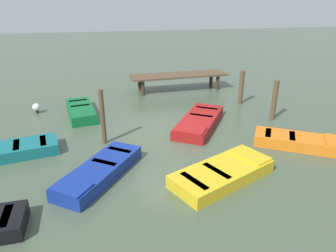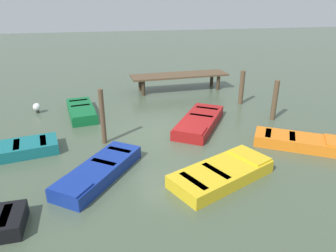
# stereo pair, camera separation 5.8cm
# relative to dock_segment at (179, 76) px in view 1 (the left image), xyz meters

# --- Properties ---
(ground_plane) EXTENTS (80.00, 80.00, 0.00)m
(ground_plane) POSITION_rel_dock_segment_xyz_m (-1.90, -6.05, -0.83)
(ground_plane) COLOR #475642
(dock_segment) EXTENTS (5.70, 1.77, 0.95)m
(dock_segment) POSITION_rel_dock_segment_xyz_m (0.00, 0.00, 0.00)
(dock_segment) COLOR brown
(dock_segment) RESTS_ON ground_plane
(rowboat_blue) EXTENTS (2.80, 3.32, 0.46)m
(rowboat_blue) POSITION_rel_dock_segment_xyz_m (-4.61, -8.80, -0.61)
(rowboat_blue) COLOR navy
(rowboat_blue) RESTS_ON ground_plane
(rowboat_red) EXTENTS (3.05, 3.77, 0.46)m
(rowboat_red) POSITION_rel_dock_segment_xyz_m (-0.44, -5.54, -0.61)
(rowboat_red) COLOR maroon
(rowboat_red) RESTS_ON ground_plane
(rowboat_orange) EXTENTS (3.22, 2.55, 0.46)m
(rowboat_orange) POSITION_rel_dock_segment_xyz_m (2.60, -8.12, -0.61)
(rowboat_orange) COLOR orange
(rowboat_orange) RESTS_ON ground_plane
(rowboat_green) EXTENTS (1.60, 3.14, 0.46)m
(rowboat_green) POSITION_rel_dock_segment_xyz_m (-5.44, -3.14, -0.61)
(rowboat_green) COLOR #0F602D
(rowboat_green) RESTS_ON ground_plane
(rowboat_yellow) EXTENTS (3.50, 2.63, 0.46)m
(rowboat_yellow) POSITION_rel_dock_segment_xyz_m (-0.96, -9.64, -0.61)
(rowboat_yellow) COLOR gold
(rowboat_yellow) RESTS_ON ground_plane
(rowboat_teal) EXTENTS (3.33, 1.80, 0.46)m
(rowboat_teal) POSITION_rel_dock_segment_xyz_m (-7.68, -6.77, -0.61)
(rowboat_teal) COLOR #14666B
(rowboat_teal) RESTS_ON ground_plane
(mooring_piling_near_left) EXTENTS (0.24, 0.24, 1.71)m
(mooring_piling_near_left) POSITION_rel_dock_segment_xyz_m (2.52, -3.05, 0.03)
(mooring_piling_near_left) COLOR brown
(mooring_piling_near_left) RESTS_ON ground_plane
(mooring_piling_far_right) EXTENTS (0.22, 0.22, 1.79)m
(mooring_piling_far_right) POSITION_rel_dock_segment_xyz_m (3.04, -5.40, 0.06)
(mooring_piling_far_right) COLOR brown
(mooring_piling_far_right) RESTS_ON ground_plane
(mooring_piling_near_right) EXTENTS (0.18, 0.18, 2.11)m
(mooring_piling_near_right) POSITION_rel_dock_segment_xyz_m (-4.42, -6.38, 0.22)
(mooring_piling_near_right) COLOR brown
(mooring_piling_near_right) RESTS_ON ground_plane
(marker_buoy) EXTENTS (0.36, 0.36, 0.48)m
(marker_buoy) POSITION_rel_dock_segment_xyz_m (-7.51, -2.42, -0.55)
(marker_buoy) COLOR #262626
(marker_buoy) RESTS_ON ground_plane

